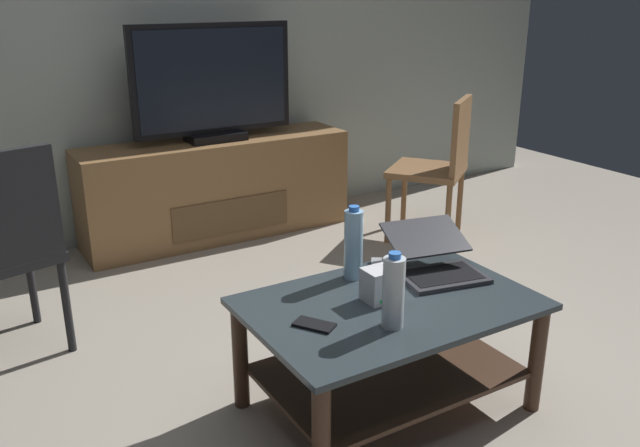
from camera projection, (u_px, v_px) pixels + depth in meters
ground_plane at (373, 395)px, 2.67m from camera, size 7.68×7.68×0.00m
back_wall at (158, 12)px, 4.10m from camera, size 6.40×0.12×2.80m
coffee_table at (389, 335)px, 2.49m from camera, size 1.05×0.69×0.45m
media_cabinet at (217, 188)px, 4.30m from camera, size 1.73×0.43×0.64m
television at (213, 85)px, 4.06m from camera, size 1.02×0.20×0.71m
dining_chair at (440, 162)px, 4.17m from camera, size 0.62×0.62×0.91m
side_chair at (2, 245)px, 2.77m from camera, size 0.53×0.53×0.95m
laptop at (435, 260)px, 2.67m from camera, size 0.39×0.43×0.17m
router_box at (381, 284)px, 2.43m from camera, size 0.13×0.10×0.12m
water_bottle_near at (353, 244)px, 2.59m from camera, size 0.07×0.07×0.30m
water_bottle_far at (393, 292)px, 2.22m from camera, size 0.08×0.08×0.27m
cell_phone at (314, 325)px, 2.26m from camera, size 0.14×0.16×0.01m
tv_remote at (377, 267)px, 2.72m from camera, size 0.13×0.16×0.02m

